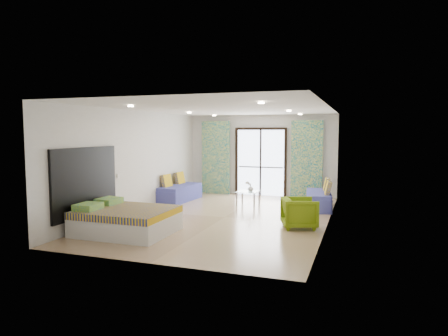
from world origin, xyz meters
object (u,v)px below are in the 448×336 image
(bed, at_px, (126,220))
(coffee_table, at_px, (248,193))
(daybed_left, at_px, (180,192))
(daybed_right, at_px, (319,199))
(armchair, at_px, (299,211))

(bed, height_order, coffee_table, coffee_table)
(daybed_left, bearing_deg, daybed_right, 5.56)
(coffee_table, distance_m, armchair, 2.99)
(bed, relative_size, coffee_table, 2.71)
(daybed_left, height_order, armchair, daybed_left)
(daybed_left, bearing_deg, coffee_table, 3.92)
(coffee_table, bearing_deg, bed, -111.36)
(daybed_right, height_order, coffee_table, daybed_right)
(daybed_right, relative_size, coffee_table, 2.49)
(daybed_left, bearing_deg, bed, -77.04)
(daybed_left, relative_size, daybed_right, 1.02)
(bed, bearing_deg, armchair, 25.80)
(daybed_right, distance_m, armchair, 2.49)
(coffee_table, bearing_deg, daybed_left, -179.96)
(bed, distance_m, daybed_right, 5.47)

